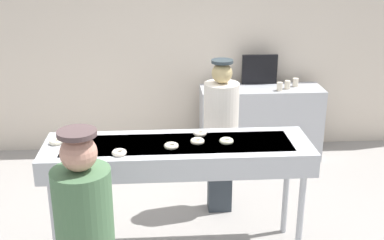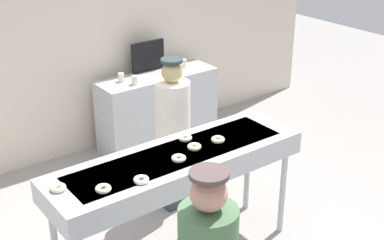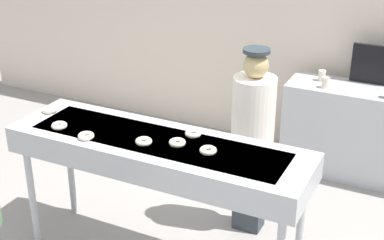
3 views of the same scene
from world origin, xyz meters
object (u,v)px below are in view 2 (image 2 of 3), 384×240
object	(u,v)px
sugar_donut_4	(194,147)
paper_cup_4	(135,80)
sugar_donut_3	(58,188)
worker_baker	(173,127)
sugar_donut_6	(103,189)
sugar_donut_5	(141,180)
fryer_conveyor	(178,165)
paper_cup_0	(180,67)
sugar_donut_2	(185,138)
paper_cup_3	(121,77)
sugar_donut_1	(179,158)
menu_display	(148,56)
paper_cup_1	(176,71)
sugar_donut_0	(218,140)
paper_cup_2	(184,63)
prep_counter	(158,109)

from	to	relation	value
sugar_donut_4	paper_cup_4	distance (m)	2.04
sugar_donut_3	worker_baker	xyz separation A→B (m)	(1.48, 0.68, -0.18)
sugar_donut_4	sugar_donut_6	size ratio (longest dim) A/B	1.00
sugar_donut_3	paper_cup_4	xyz separation A→B (m)	(1.78, 1.89, -0.11)
sugar_donut_5	paper_cup_4	distance (m)	2.48
fryer_conveyor	paper_cup_4	bearing A→B (deg)	68.83
paper_cup_0	sugar_donut_5	bearing A→B (deg)	-131.13
sugar_donut_2	paper_cup_3	world-z (taller)	sugar_donut_2
sugar_donut_1	paper_cup_4	bearing A→B (deg)	68.39
worker_baker	menu_display	size ratio (longest dim) A/B	3.53
sugar_donut_3	sugar_donut_5	bearing A→B (deg)	-25.80
fryer_conveyor	paper_cup_1	bearing A→B (deg)	55.33
sugar_donut_0	worker_baker	world-z (taller)	worker_baker
sugar_donut_3	sugar_donut_6	size ratio (longest dim) A/B	1.00
fryer_conveyor	sugar_donut_3	distance (m)	1.03
sugar_donut_5	menu_display	xyz separation A→B (m)	(1.62, 2.47, 0.03)
sugar_donut_3	sugar_donut_5	distance (m)	0.61
sugar_donut_0	sugar_donut_5	distance (m)	0.91
sugar_donut_6	paper_cup_4	size ratio (longest dim) A/B	1.13
sugar_donut_2	paper_cup_4	size ratio (longest dim) A/B	1.13
sugar_donut_1	sugar_donut_2	size ratio (longest dim) A/B	1.00
sugar_donut_6	paper_cup_1	distance (m)	2.96
worker_baker	paper_cup_3	bearing A→B (deg)	-92.55
sugar_donut_5	menu_display	distance (m)	2.96
paper_cup_0	paper_cup_2	bearing A→B (deg)	38.59
prep_counter	paper_cup_4	distance (m)	0.66
menu_display	paper_cup_2	bearing A→B (deg)	-19.84
paper_cup_4	sugar_donut_1	bearing A→B (deg)	-111.61
sugar_donut_6	sugar_donut_1	bearing A→B (deg)	4.02
paper_cup_3	sugar_donut_4	bearing A→B (deg)	-103.35
sugar_donut_6	paper_cup_2	size ratio (longest dim) A/B	1.13
sugar_donut_6	paper_cup_4	distance (m)	2.59
prep_counter	sugar_donut_5	bearing A→B (deg)	-125.52
paper_cup_3	worker_baker	bearing A→B (deg)	-98.69
paper_cup_0	paper_cup_1	bearing A→B (deg)	-149.30
sugar_donut_0	paper_cup_2	size ratio (longest dim) A/B	1.13
paper_cup_4	sugar_donut_2	bearing A→B (deg)	-107.22
paper_cup_3	sugar_donut_6	bearing A→B (deg)	-122.30
sugar_donut_2	paper_cup_4	bearing A→B (deg)	72.78
sugar_donut_0	paper_cup_0	xyz separation A→B (m)	(1.04, 2.03, -0.11)
sugar_donut_2	sugar_donut_6	distance (m)	1.02
sugar_donut_0	paper_cup_0	world-z (taller)	sugar_donut_0
worker_baker	paper_cup_3	size ratio (longest dim) A/B	15.17
sugar_donut_0	sugar_donut_5	size ratio (longest dim) A/B	1.00
sugar_donut_1	paper_cup_0	xyz separation A→B (m)	(1.51, 2.10, -0.11)
paper_cup_1	sugar_donut_3	bearing A→B (deg)	-141.50
sugar_donut_1	worker_baker	size ratio (longest dim) A/B	0.07
sugar_donut_4	sugar_donut_1	bearing A→B (deg)	-158.47
prep_counter	paper_cup_0	size ratio (longest dim) A/B	14.53
sugar_donut_2	paper_cup_0	xyz separation A→B (m)	(1.25, 1.84, -0.11)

